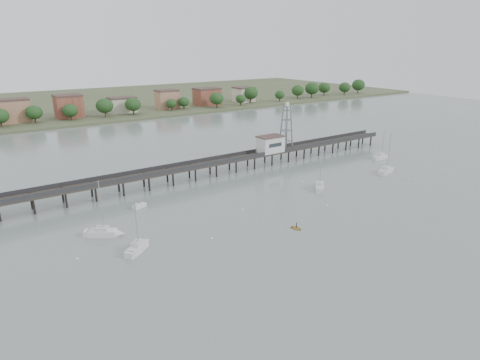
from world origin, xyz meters
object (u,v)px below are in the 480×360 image
(white_tender, at_px, (139,206))
(yellow_dinghy, at_px, (296,229))
(sailboat_c, at_px, (320,186))
(sailboat_b, at_px, (108,233))
(pier, at_px, (203,165))
(sailboat_a, at_px, (140,246))
(sailboat_d, at_px, (388,170))
(lattice_tower, at_px, (286,128))
(sailboat_e, at_px, (383,157))

(white_tender, xyz_separation_m, yellow_dinghy, (23.20, -29.82, -0.41))
(sailboat_c, relative_size, white_tender, 3.23)
(sailboat_b, relative_size, white_tender, 3.38)
(pier, distance_m, sailboat_a, 44.53)
(pier, xyz_separation_m, sailboat_d, (49.15, -27.37, -3.15))
(lattice_tower, relative_size, sailboat_c, 1.30)
(lattice_tower, bearing_deg, pier, -180.00)
(sailboat_e, height_order, sailboat_a, sailboat_a)
(pier, bearing_deg, sailboat_b, -147.09)
(sailboat_b, xyz_separation_m, sailboat_e, (95.30, 5.62, 0.01))
(pier, distance_m, sailboat_e, 62.97)
(pier, distance_m, yellow_dinghy, 41.80)
(pier, bearing_deg, sailboat_e, -15.54)
(sailboat_c, bearing_deg, pier, 84.55)
(sailboat_b, distance_m, white_tender, 15.09)
(yellow_dinghy, bearing_deg, sailboat_c, 20.33)
(sailboat_b, bearing_deg, sailboat_e, 37.09)
(sailboat_a, bearing_deg, sailboat_e, -29.88)
(sailboat_c, bearing_deg, sailboat_e, -32.06)
(sailboat_d, height_order, sailboat_e, sailboat_d)
(sailboat_d, xyz_separation_m, sailboat_a, (-80.48, -4.11, 0.01))
(sailboat_e, height_order, yellow_dinghy, sailboat_e)
(sailboat_c, bearing_deg, white_tender, 117.57)
(pier, relative_size, sailboat_a, 13.08)
(lattice_tower, height_order, sailboat_d, lattice_tower)
(pier, height_order, yellow_dinghy, pier)
(sailboat_c, height_order, white_tender, sailboat_c)
(sailboat_c, xyz_separation_m, white_tender, (-45.64, 14.15, -0.24))
(sailboat_a, bearing_deg, yellow_dinghy, -57.32)
(pier, height_order, sailboat_d, sailboat_d)
(sailboat_d, bearing_deg, pier, 137.80)
(lattice_tower, height_order, yellow_dinghy, lattice_tower)
(sailboat_a, bearing_deg, lattice_tower, -12.31)
(lattice_tower, bearing_deg, sailboat_b, -161.26)
(pier, height_order, sailboat_e, sailboat_e)
(sailboat_b, bearing_deg, sailboat_a, -35.70)
(lattice_tower, relative_size, sailboat_b, 1.24)
(lattice_tower, distance_m, sailboat_e, 35.20)
(sailboat_e, distance_m, sailboat_a, 93.08)
(sailboat_a, bearing_deg, sailboat_b, 71.66)
(sailboat_c, bearing_deg, lattice_tower, 23.90)
(lattice_tower, xyz_separation_m, white_tender, (-55.55, -11.80, -10.69))
(sailboat_d, distance_m, sailboat_a, 80.59)
(sailboat_a, distance_m, sailboat_c, 53.21)
(sailboat_e, bearing_deg, sailboat_b, -170.16)
(lattice_tower, bearing_deg, sailboat_e, -30.08)
(sailboat_b, relative_size, sailboat_d, 0.97)
(sailboat_c, bearing_deg, sailboat_d, -48.14)
(sailboat_e, bearing_deg, lattice_tower, 156.39)
(sailboat_a, bearing_deg, white_tender, 30.76)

